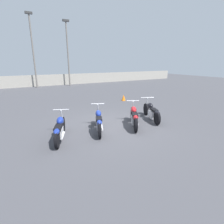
% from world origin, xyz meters
% --- Properties ---
extents(ground_plane, '(60.00, 60.00, 0.00)m').
position_xyz_m(ground_plane, '(0.00, 0.00, 0.00)').
color(ground_plane, '#424247').
extents(fence_back, '(40.00, 0.04, 1.32)m').
position_xyz_m(fence_back, '(0.00, 15.67, 0.66)').
color(fence_back, '#9E998E').
rests_on(fence_back, ground_plane).
extents(light_pole_left, '(0.70, 0.35, 7.27)m').
position_xyz_m(light_pole_left, '(2.42, 14.61, 4.31)').
color(light_pole_left, slate).
rests_on(light_pole_left, ground_plane).
extents(light_pole_right, '(0.70, 0.35, 7.64)m').
position_xyz_m(light_pole_right, '(-1.27, 14.78, 4.50)').
color(light_pole_right, slate).
rests_on(light_pole_right, ground_plane).
extents(motorcycle_slot_0, '(0.95, 1.92, 1.00)m').
position_xyz_m(motorcycle_slot_0, '(-2.38, -0.29, 0.42)').
color(motorcycle_slot_0, black).
rests_on(motorcycle_slot_0, ground_plane).
extents(motorcycle_slot_1, '(0.96, 1.97, 1.03)m').
position_xyz_m(motorcycle_slot_1, '(-0.78, -0.25, 0.43)').
color(motorcycle_slot_1, black).
rests_on(motorcycle_slot_1, ground_plane).
extents(motorcycle_slot_2, '(1.14, 1.85, 1.05)m').
position_xyz_m(motorcycle_slot_2, '(0.83, -0.51, 0.44)').
color(motorcycle_slot_2, black).
rests_on(motorcycle_slot_2, ground_plane).
extents(motorcycle_slot_3, '(1.05, 2.08, 1.00)m').
position_xyz_m(motorcycle_slot_3, '(2.14, -0.19, 0.41)').
color(motorcycle_slot_3, black).
rests_on(motorcycle_slot_3, ground_plane).
extents(traffic_cone_near, '(0.29, 0.29, 0.45)m').
position_xyz_m(traffic_cone_near, '(3.39, 4.23, 0.23)').
color(traffic_cone_near, orange).
rests_on(traffic_cone_near, ground_plane).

